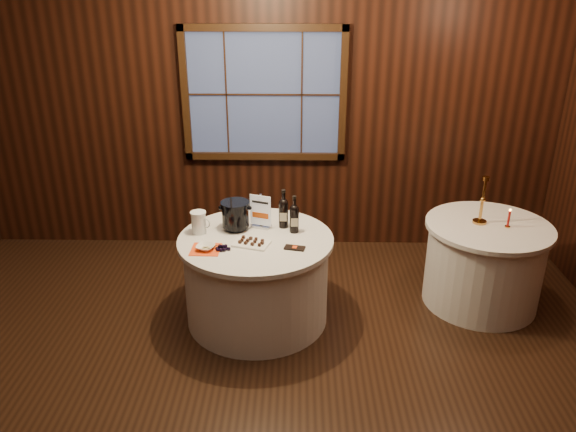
{
  "coord_description": "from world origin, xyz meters",
  "views": [
    {
      "loc": [
        0.34,
        -3.13,
        2.77
      ],
      "look_at": [
        0.27,
        0.9,
        1.01
      ],
      "focal_mm": 35.0,
      "sensor_mm": 36.0,
      "label": 1
    }
  ],
  "objects_px": {
    "port_bottle_left": "(284,211)",
    "grape_bunch": "(223,248)",
    "chocolate_plate": "(252,243)",
    "glass_pitcher": "(199,222)",
    "red_candle": "(509,220)",
    "port_bottle_right": "(294,217)",
    "side_table": "(483,263)",
    "ice_bucket": "(235,215)",
    "brass_candlestick": "(482,207)",
    "chocolate_box": "(295,248)",
    "sign_stand": "(261,216)",
    "cracker_bowl": "(206,247)",
    "main_table": "(257,278)"
  },
  "relations": [
    {
      "from": "port_bottle_left",
      "to": "brass_candlestick",
      "type": "xyz_separation_m",
      "value": [
        1.7,
        0.12,
        0.01
      ]
    },
    {
      "from": "sign_stand",
      "to": "ice_bucket",
      "type": "bearing_deg",
      "value": -149.61
    },
    {
      "from": "ice_bucket",
      "to": "red_candle",
      "type": "distance_m",
      "value": 2.32
    },
    {
      "from": "main_table",
      "to": "grape_bunch",
      "type": "bearing_deg",
      "value": -136.59
    },
    {
      "from": "chocolate_box",
      "to": "brass_candlestick",
      "type": "relative_size",
      "value": 0.38
    },
    {
      "from": "glass_pitcher",
      "to": "ice_bucket",
      "type": "bearing_deg",
      "value": 34.67
    },
    {
      "from": "ice_bucket",
      "to": "grape_bunch",
      "type": "relative_size",
      "value": 1.35
    },
    {
      "from": "ice_bucket",
      "to": "glass_pitcher",
      "type": "xyz_separation_m",
      "value": [
        -0.3,
        -0.08,
        -0.04
      ]
    },
    {
      "from": "red_candle",
      "to": "sign_stand",
      "type": "bearing_deg",
      "value": -178.83
    },
    {
      "from": "side_table",
      "to": "port_bottle_left",
      "type": "xyz_separation_m",
      "value": [
        -1.78,
        -0.08,
        0.53
      ]
    },
    {
      "from": "sign_stand",
      "to": "cracker_bowl",
      "type": "bearing_deg",
      "value": -113.87
    },
    {
      "from": "port_bottle_right",
      "to": "grape_bunch",
      "type": "distance_m",
      "value": 0.67
    },
    {
      "from": "ice_bucket",
      "to": "chocolate_plate",
      "type": "relative_size",
      "value": 0.77
    },
    {
      "from": "side_table",
      "to": "port_bottle_left",
      "type": "relative_size",
      "value": 3.19
    },
    {
      "from": "main_table",
      "to": "ice_bucket",
      "type": "relative_size",
      "value": 5.18
    },
    {
      "from": "brass_candlestick",
      "to": "glass_pitcher",
      "type": "bearing_deg",
      "value": -174.19
    },
    {
      "from": "chocolate_box",
      "to": "red_candle",
      "type": "distance_m",
      "value": 1.87
    },
    {
      "from": "chocolate_box",
      "to": "grape_bunch",
      "type": "height_order",
      "value": "grape_bunch"
    },
    {
      "from": "chocolate_plate",
      "to": "glass_pitcher",
      "type": "distance_m",
      "value": 0.51
    },
    {
      "from": "port_bottle_left",
      "to": "grape_bunch",
      "type": "height_order",
      "value": "port_bottle_left"
    },
    {
      "from": "ice_bucket",
      "to": "side_table",
      "type": "bearing_deg",
      "value": 3.53
    },
    {
      "from": "glass_pitcher",
      "to": "red_candle",
      "type": "height_order",
      "value": "glass_pitcher"
    },
    {
      "from": "port_bottle_right",
      "to": "brass_candlestick",
      "type": "distance_m",
      "value": 1.62
    },
    {
      "from": "port_bottle_right",
      "to": "glass_pitcher",
      "type": "relative_size",
      "value": 1.71
    },
    {
      "from": "grape_bunch",
      "to": "cracker_bowl",
      "type": "distance_m",
      "value": 0.13
    },
    {
      "from": "sign_stand",
      "to": "grape_bunch",
      "type": "height_order",
      "value": "sign_stand"
    },
    {
      "from": "glass_pitcher",
      "to": "red_candle",
      "type": "bearing_deg",
      "value": 23.77
    },
    {
      "from": "sign_stand",
      "to": "glass_pitcher",
      "type": "height_order",
      "value": "sign_stand"
    },
    {
      "from": "cracker_bowl",
      "to": "red_candle",
      "type": "distance_m",
      "value": 2.56
    },
    {
      "from": "main_table",
      "to": "side_table",
      "type": "bearing_deg",
      "value": 8.53
    },
    {
      "from": "port_bottle_left",
      "to": "chocolate_plate",
      "type": "height_order",
      "value": "port_bottle_left"
    },
    {
      "from": "red_candle",
      "to": "chocolate_box",
      "type": "bearing_deg",
      "value": -166.43
    },
    {
      "from": "chocolate_plate",
      "to": "red_candle",
      "type": "bearing_deg",
      "value": 9.74
    },
    {
      "from": "port_bottle_left",
      "to": "cracker_bowl",
      "type": "bearing_deg",
      "value": -141.14
    },
    {
      "from": "ice_bucket",
      "to": "red_candle",
      "type": "relative_size",
      "value": 1.45
    },
    {
      "from": "port_bottle_right",
      "to": "brass_candlestick",
      "type": "relative_size",
      "value": 0.76
    },
    {
      "from": "ice_bucket",
      "to": "sign_stand",
      "type": "bearing_deg",
      "value": 10.27
    },
    {
      "from": "chocolate_box",
      "to": "grape_bunch",
      "type": "distance_m",
      "value": 0.56
    },
    {
      "from": "port_bottle_left",
      "to": "grape_bunch",
      "type": "distance_m",
      "value": 0.66
    },
    {
      "from": "port_bottle_right",
      "to": "chocolate_plate",
      "type": "xyz_separation_m",
      "value": [
        -0.34,
        -0.24,
        -0.12
      ]
    },
    {
      "from": "grape_bunch",
      "to": "glass_pitcher",
      "type": "xyz_separation_m",
      "value": [
        -0.23,
        0.32,
        0.07
      ]
    },
    {
      "from": "sign_stand",
      "to": "chocolate_plate",
      "type": "distance_m",
      "value": 0.34
    },
    {
      "from": "side_table",
      "to": "glass_pitcher",
      "type": "distance_m",
      "value": 2.53
    },
    {
      "from": "chocolate_plate",
      "to": "cracker_bowl",
      "type": "height_order",
      "value": "chocolate_plate"
    },
    {
      "from": "glass_pitcher",
      "to": "main_table",
      "type": "bearing_deg",
      "value": 9.66
    },
    {
      "from": "main_table",
      "to": "side_table",
      "type": "relative_size",
      "value": 1.19
    },
    {
      "from": "main_table",
      "to": "side_table",
      "type": "xyz_separation_m",
      "value": [
        2.0,
        0.3,
        0.0
      ]
    },
    {
      "from": "port_bottle_right",
      "to": "side_table",
      "type": "bearing_deg",
      "value": 2.58
    },
    {
      "from": "chocolate_box",
      "to": "cracker_bowl",
      "type": "relative_size",
      "value": 1.14
    },
    {
      "from": "glass_pitcher",
      "to": "port_bottle_left",
      "type": "bearing_deg",
      "value": 30.64
    }
  ]
}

